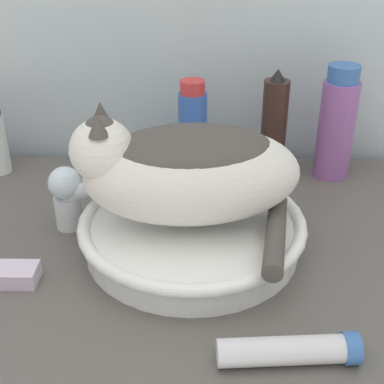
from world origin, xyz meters
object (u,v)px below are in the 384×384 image
(hairspray_can_black, at_px, (274,127))
(mouthwash_bottle, at_px, (337,124))
(soap_bar, at_px, (15,275))
(shampoo_bottle_tall, at_px, (193,130))
(cat, at_px, (186,168))
(faucet, at_px, (74,192))
(cream_tube, at_px, (290,351))

(hairspray_can_black, xyz_separation_m, mouthwash_bottle, (0.12, 0.00, 0.01))
(mouthwash_bottle, distance_m, soap_bar, 0.63)
(shampoo_bottle_tall, xyz_separation_m, mouthwash_bottle, (0.27, 0.00, 0.01))
(cat, relative_size, faucet, 2.13)
(shampoo_bottle_tall, distance_m, soap_bar, 0.43)
(soap_bar, bearing_deg, faucet, 66.80)
(hairspray_can_black, relative_size, shampoo_bottle_tall, 1.12)
(faucet, bearing_deg, soap_bar, -98.35)
(hairspray_can_black, xyz_separation_m, shampoo_bottle_tall, (-0.15, 0.00, -0.01))
(faucet, height_order, shampoo_bottle_tall, shampoo_bottle_tall)
(faucet, height_order, cream_tube, faucet)
(cat, relative_size, mouthwash_bottle, 1.55)
(cream_tube, bearing_deg, soap_bar, 158.88)
(faucet, xyz_separation_m, hairspray_can_black, (0.34, 0.20, 0.03))
(soap_bar, bearing_deg, hairspray_can_black, 40.74)
(shampoo_bottle_tall, distance_m, mouthwash_bottle, 0.27)
(mouthwash_bottle, bearing_deg, shampoo_bottle_tall, 180.00)
(cat, bearing_deg, hairspray_can_black, -127.67)
(hairspray_can_black, bearing_deg, shampoo_bottle_tall, 180.00)
(mouthwash_bottle, height_order, soap_bar, mouthwash_bottle)
(faucet, relative_size, shampoo_bottle_tall, 0.84)
(cream_tube, relative_size, soap_bar, 2.57)
(shampoo_bottle_tall, relative_size, cream_tube, 1.11)
(faucet, relative_size, hairspray_can_black, 0.75)
(faucet, bearing_deg, hairspray_can_black, 45.64)
(cream_tube, bearing_deg, mouthwash_bottle, 73.02)
(cat, height_order, hairspray_can_black, cat)
(hairspray_can_black, distance_m, soap_bar, 0.54)
(mouthwash_bottle, bearing_deg, cream_tube, -106.98)
(soap_bar, bearing_deg, cat, 20.60)
(faucet, xyz_separation_m, soap_bar, (-0.06, -0.14, -0.06))
(cat, relative_size, soap_bar, 5.15)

